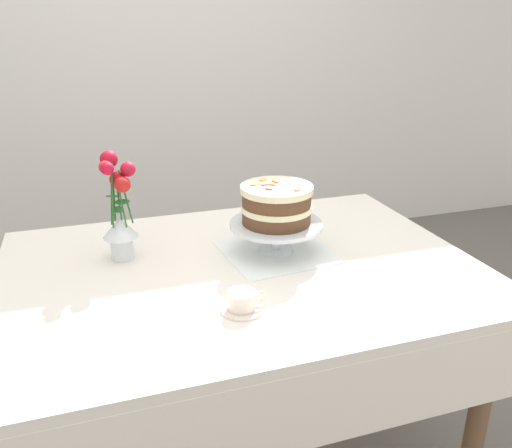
# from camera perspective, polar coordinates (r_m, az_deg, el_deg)

# --- Properties ---
(back_wall) EXTENTS (7.00, 0.08, 2.80)m
(back_wall) POSITION_cam_1_polar(r_m,az_deg,el_deg) (3.27, -12.02, 20.52)
(back_wall) COLOR silver
(back_wall) RESTS_ON ground
(dining_table) EXTENTS (1.40, 1.00, 0.74)m
(dining_table) POSITION_cam_1_polar(r_m,az_deg,el_deg) (1.59, -1.39, -7.80)
(dining_table) COLOR white
(dining_table) RESTS_ON ground
(linen_napkin) EXTENTS (0.35, 0.35, 0.00)m
(linen_napkin) POSITION_cam_1_polar(r_m,az_deg,el_deg) (1.65, 2.17, -3.00)
(linen_napkin) COLOR white
(linen_napkin) RESTS_ON dining_table
(cake_stand) EXTENTS (0.29, 0.29, 0.10)m
(cake_stand) POSITION_cam_1_polar(r_m,az_deg,el_deg) (1.62, 2.21, -0.37)
(cake_stand) COLOR silver
(cake_stand) RESTS_ON linen_napkin
(layer_cake) EXTENTS (0.22, 0.22, 0.13)m
(layer_cake) POSITION_cam_1_polar(r_m,az_deg,el_deg) (1.59, 2.25, 2.21)
(layer_cake) COLOR brown
(layer_cake) RESTS_ON cake_stand
(flower_vase) EXTENTS (0.11, 0.12, 0.33)m
(flower_vase) POSITION_cam_1_polar(r_m,az_deg,el_deg) (1.60, -14.76, 1.27)
(flower_vase) COLOR silver
(flower_vase) RESTS_ON dining_table
(teacup) EXTENTS (0.12, 0.11, 0.05)m
(teacup) POSITION_cam_1_polar(r_m,az_deg,el_deg) (1.32, -1.50, -8.57)
(teacup) COLOR silver
(teacup) RESTS_ON dining_table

